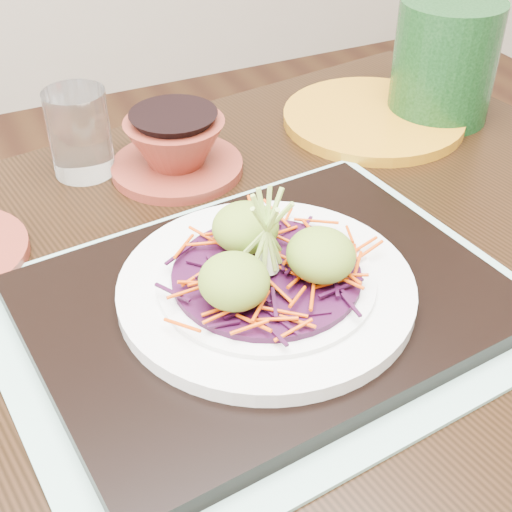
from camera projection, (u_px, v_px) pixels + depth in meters
name	position (u px, v px, depth m)	size (l,w,h in m)	color
dining_table	(217.00, 375.00, 0.68)	(1.17, 0.87, 0.68)	black
placemat	(266.00, 311.00, 0.62)	(0.45, 0.35, 0.00)	#86AD96
serving_tray	(266.00, 302.00, 0.61)	(0.39, 0.29, 0.02)	black
white_plate	(266.00, 286.00, 0.60)	(0.25, 0.25, 0.02)	silver
cabbage_bed	(266.00, 275.00, 0.60)	(0.16, 0.16, 0.01)	#2F0924
carrot_julienne	(266.00, 267.00, 0.59)	(0.19, 0.19, 0.01)	#C43B03
guacamole_scoops	(267.00, 254.00, 0.58)	(0.14, 0.12, 0.04)	#5C7824
scallion_garnish	(267.00, 234.00, 0.57)	(0.06, 0.06, 0.09)	#94B94A
water_glass	(80.00, 133.00, 0.78)	(0.07, 0.07, 0.10)	white
terracotta_bowl_set	(176.00, 149.00, 0.80)	(0.17, 0.17, 0.06)	maroon
yellow_plate	(373.00, 118.00, 0.91)	(0.23, 0.23, 0.01)	#A26712
green_jar	(445.00, 61.00, 0.88)	(0.13, 0.13, 0.15)	#17421A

